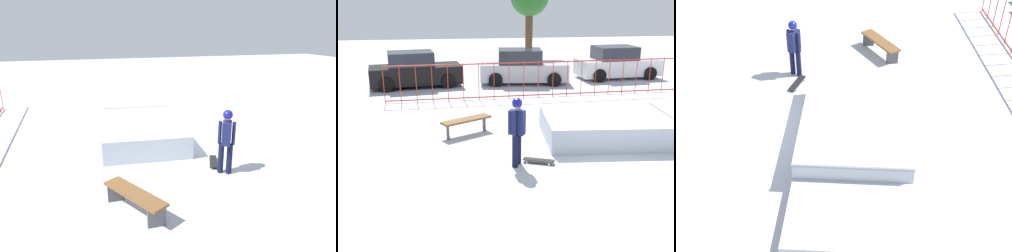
{
  "view_description": "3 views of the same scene",
  "coord_description": "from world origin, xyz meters",
  "views": [
    {
      "loc": [
        -8.74,
        2.86,
        3.65
      ],
      "look_at": [
        -0.72,
        0.57,
        0.9
      ],
      "focal_mm": 31.67,
      "sensor_mm": 36.0,
      "label": 1
    },
    {
      "loc": [
        -3.86,
        -9.95,
        4.09
      ],
      "look_at": [
        -2.57,
        -0.41,
        1.0
      ],
      "focal_mm": 44.17,
      "sensor_mm": 36.0,
      "label": 2
    },
    {
      "loc": [
        9.09,
        0.6,
        7.32
      ],
      "look_at": [
        0.9,
        0.81,
        0.6
      ],
      "focal_mm": 48.09,
      "sensor_mm": 36.0,
      "label": 3
    }
  ],
  "objects": [
    {
      "name": "skate_ramp",
      "position": [
        1.08,
        1.07,
        0.32
      ],
      "size": [
        5.6,
        3.04,
        0.74
      ],
      "rotation": [
        0.0,
        0.0,
        -0.08
      ],
      "color": "silver",
      "rests_on": "ground"
    },
    {
      "name": "park_bench",
      "position": [
        -3.45,
        2.07,
        0.36
      ],
      "size": [
        1.58,
        1.15,
        0.48
      ],
      "rotation": [
        0.0,
        0.0,
        3.67
      ],
      "color": "brown",
      "rests_on": "ground"
    },
    {
      "name": "skateboard",
      "position": [
        -1.74,
        -0.47,
        0.08
      ],
      "size": [
        0.82,
        0.49,
        0.09
      ],
      "rotation": [
        0.0,
        0.0,
        5.89
      ],
      "color": "black",
      "rests_on": "ground"
    },
    {
      "name": "ground_plane",
      "position": [
        0.0,
        0.0,
        0.0
      ],
      "size": [
        60.0,
        60.0,
        0.0
      ],
      "primitive_type": "plane",
      "color": "#B2B7C1"
    },
    {
      "name": "parked_car_black",
      "position": [
        -5.49,
        9.21,
        0.72
      ],
      "size": [
        4.32,
        2.42,
        1.6
      ],
      "rotation": [
        0.0,
        0.0,
        0.16
      ],
      "color": "black",
      "rests_on": "ground"
    },
    {
      "name": "parked_car_silver",
      "position": [
        -0.44,
        9.33,
        0.72
      ],
      "size": [
        4.26,
        2.27,
        1.6
      ],
      "rotation": [
        0.0,
        0.0,
        -0.11
      ],
      "color": "#B7B7BC",
      "rests_on": "ground"
    },
    {
      "name": "perimeter_fence",
      "position": [
        -0.0,
        6.39,
        0.77
      ],
      "size": [
        12.9,
        0.54,
        1.5
      ],
      "rotation": [
        0.0,
        0.0,
        0.04
      ],
      "color": "#B22D23",
      "rests_on": "ground"
    },
    {
      "name": "parked_car_white",
      "position": [
        4.48,
        9.91,
        0.72
      ],
      "size": [
        4.23,
        2.2,
        1.6
      ],
      "rotation": [
        0.0,
        0.0,
        0.09
      ],
      "color": "white",
      "rests_on": "ground"
    },
    {
      "name": "skater",
      "position": [
        -2.32,
        -0.53,
        1.01
      ],
      "size": [
        0.44,
        0.39,
        1.73
      ],
      "rotation": [
        0.0,
        0.0,
        5.75
      ],
      "color": "black",
      "rests_on": "ground"
    }
  ]
}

